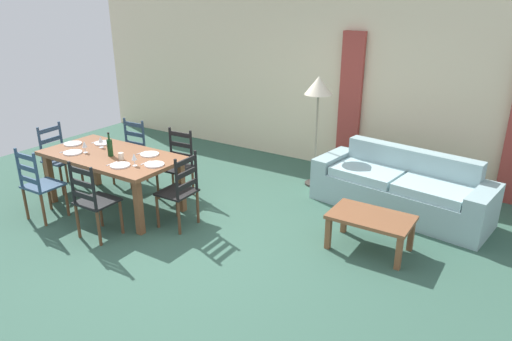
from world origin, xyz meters
TOP-DOWN VIEW (x-y plane):
  - ground_plane at (0.00, 0.00)m, footprint 9.60×9.60m
  - wall_far at (0.00, 3.30)m, footprint 9.60×0.16m
  - curtain_panel_left at (0.60, 3.16)m, footprint 0.35×0.08m
  - dining_table at (-1.47, 0.14)m, footprint 1.90×0.96m
  - dining_chair_near_left at (-1.95, -0.62)m, footprint 0.43×0.41m
  - dining_chair_near_right at (-0.98, -0.57)m, footprint 0.43×0.41m
  - dining_chair_far_left at (-1.95, 0.89)m, footprint 0.44×0.43m
  - dining_chair_far_right at (-1.00, 0.87)m, footprint 0.45×0.43m
  - dining_chair_head_west at (-2.65, 0.16)m, footprint 0.43×0.45m
  - dining_chair_head_east at (-0.33, 0.19)m, footprint 0.41×0.43m
  - dinner_plate_near_left at (-1.92, -0.11)m, footprint 0.24×0.24m
  - fork_near_left at (-2.07, -0.11)m, footprint 0.03×0.17m
  - dinner_plate_near_right at (-1.02, -0.11)m, footprint 0.24×0.24m
  - fork_near_right at (-1.17, -0.11)m, footprint 0.03×0.17m
  - dinner_plate_far_left at (-1.92, 0.39)m, footprint 0.24×0.24m
  - fork_far_left at (-2.07, 0.39)m, footprint 0.02×0.17m
  - dinner_plate_far_right at (-1.02, 0.39)m, footprint 0.24×0.24m
  - fork_far_right at (-1.17, 0.39)m, footprint 0.02×0.17m
  - dinner_plate_head_west at (-2.25, 0.14)m, footprint 0.24×0.24m
  - fork_head_west at (-2.40, 0.14)m, footprint 0.02×0.17m
  - dinner_plate_head_east at (-0.69, 0.14)m, footprint 0.24×0.24m
  - fork_head_east at (-0.84, 0.14)m, footprint 0.02×0.17m
  - wine_bottle at (-1.41, 0.09)m, footprint 0.07×0.07m
  - wine_glass_near_left at (-1.80, 0.00)m, footprint 0.06×0.06m
  - wine_glass_near_right at (-0.87, -0.00)m, footprint 0.06×0.06m
  - wine_glass_far_left at (-1.80, 0.26)m, footprint 0.06×0.06m
  - coffee_cup_primary at (-1.19, 0.07)m, footprint 0.07×0.07m
  - couch at (1.81, 2.12)m, footprint 2.37×1.10m
  - coffee_table at (1.82, 0.90)m, footprint 0.90×0.56m
  - standing_lamp at (0.45, 2.30)m, footprint 0.40×0.40m

SIDE VIEW (x-z plane):
  - ground_plane at x=0.00m, z-range -0.02..0.00m
  - couch at x=1.81m, z-range -0.11..0.69m
  - coffee_table at x=1.82m, z-range 0.15..0.57m
  - dining_chair_near_left at x=-1.95m, z-range 0.00..0.96m
  - dining_chair_near_right at x=-0.98m, z-range 0.00..0.96m
  - dining_chair_far_left at x=-1.95m, z-range 0.00..0.96m
  - dining_chair_far_right at x=-1.00m, z-range 0.00..0.96m
  - dining_chair_head_west at x=-2.65m, z-range 0.00..0.96m
  - dining_chair_head_east at x=-0.33m, z-range 0.00..0.96m
  - dining_table at x=-1.47m, z-range 0.29..1.04m
  - fork_near_left at x=-2.07m, z-range 0.75..0.76m
  - fork_near_right at x=-1.17m, z-range 0.75..0.76m
  - fork_far_left at x=-2.07m, z-range 0.75..0.76m
  - fork_far_right at x=-1.17m, z-range 0.75..0.76m
  - fork_head_west at x=-2.40m, z-range 0.75..0.76m
  - fork_head_east at x=-0.84m, z-range 0.75..0.76m
  - dinner_plate_near_left at x=-1.92m, z-range 0.75..0.77m
  - dinner_plate_near_right at x=-1.02m, z-range 0.75..0.77m
  - dinner_plate_far_left at x=-1.92m, z-range 0.75..0.77m
  - dinner_plate_far_right at x=-1.02m, z-range 0.75..0.77m
  - dinner_plate_head_west at x=-2.25m, z-range 0.75..0.77m
  - dinner_plate_head_east at x=-0.69m, z-range 0.75..0.77m
  - coffee_cup_primary at x=-1.19m, z-range 0.75..0.84m
  - wine_glass_near_left at x=-1.80m, z-range 0.78..0.94m
  - wine_glass_near_right at x=-0.87m, z-range 0.78..0.94m
  - wine_glass_far_left at x=-1.80m, z-range 0.78..0.94m
  - wine_bottle at x=-1.41m, z-range 0.71..1.03m
  - curtain_panel_left at x=0.60m, z-range 0.00..2.20m
  - wall_far at x=0.00m, z-range 0.00..2.70m
  - standing_lamp at x=0.45m, z-range 0.59..2.23m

